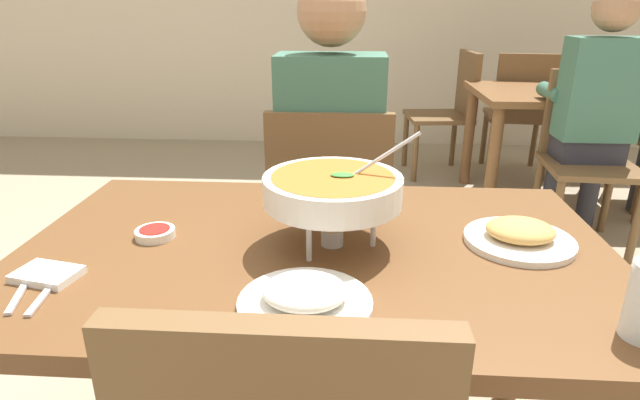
{
  "coord_description": "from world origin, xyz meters",
  "views": [
    {
      "loc": [
        0.08,
        -1.03,
        1.23
      ],
      "look_at": [
        0.0,
        0.15,
        0.77
      ],
      "focal_mm": 28.83,
      "sensor_mm": 36.0,
      "label": 1
    }
  ],
  "objects_px": {
    "rice_plate": "(306,297)",
    "chair_bg_corner": "(521,108)",
    "chair_bg_left": "(587,148)",
    "chair_diner_main": "(330,213)",
    "patron_bg_left": "(595,103)",
    "chair_bg_right": "(451,106)",
    "appetizer_plate": "(520,235)",
    "dining_table_far": "(556,111)",
    "curry_bowl": "(333,190)",
    "sauce_dish": "(155,233)",
    "dining_table_main": "(316,287)",
    "diner_main": "(331,148)"
  },
  "relations": [
    {
      "from": "rice_plate",
      "to": "chair_bg_corner",
      "type": "xyz_separation_m",
      "value": [
        1.28,
        3.0,
        -0.23
      ]
    },
    {
      "from": "chair_bg_left",
      "to": "chair_diner_main",
      "type": "bearing_deg",
      "value": -143.18
    },
    {
      "from": "rice_plate",
      "to": "patron_bg_left",
      "type": "distance_m",
      "value": 2.32
    },
    {
      "from": "rice_plate",
      "to": "chair_bg_right",
      "type": "relative_size",
      "value": 0.27
    },
    {
      "from": "appetizer_plate",
      "to": "dining_table_far",
      "type": "distance_m",
      "value": 2.35
    },
    {
      "from": "appetizer_plate",
      "to": "chair_bg_right",
      "type": "xyz_separation_m",
      "value": [
        0.34,
        2.75,
        -0.23
      ]
    },
    {
      "from": "curry_bowl",
      "to": "dining_table_far",
      "type": "bearing_deg",
      "value": 59.74
    },
    {
      "from": "appetizer_plate",
      "to": "chair_bg_corner",
      "type": "bearing_deg",
      "value": 73.05
    },
    {
      "from": "rice_plate",
      "to": "patron_bg_left",
      "type": "relative_size",
      "value": 0.18
    },
    {
      "from": "appetizer_plate",
      "to": "chair_bg_left",
      "type": "height_order",
      "value": "chair_bg_left"
    },
    {
      "from": "chair_bg_right",
      "to": "patron_bg_left",
      "type": "distance_m",
      "value": 1.24
    },
    {
      "from": "chair_diner_main",
      "to": "dining_table_far",
      "type": "bearing_deg",
      "value": 48.93
    },
    {
      "from": "rice_plate",
      "to": "appetizer_plate",
      "type": "relative_size",
      "value": 1.0
    },
    {
      "from": "curry_bowl",
      "to": "appetizer_plate",
      "type": "height_order",
      "value": "curry_bowl"
    },
    {
      "from": "chair_bg_corner",
      "to": "patron_bg_left",
      "type": "relative_size",
      "value": 0.69
    },
    {
      "from": "chair_diner_main",
      "to": "chair_bg_left",
      "type": "xyz_separation_m",
      "value": [
        1.31,
        0.98,
        0.0
      ]
    },
    {
      "from": "curry_bowl",
      "to": "patron_bg_left",
      "type": "distance_m",
      "value": 2.1
    },
    {
      "from": "appetizer_plate",
      "to": "chair_bg_corner",
      "type": "height_order",
      "value": "chair_bg_corner"
    },
    {
      "from": "chair_bg_left",
      "to": "patron_bg_left",
      "type": "height_order",
      "value": "patron_bg_left"
    },
    {
      "from": "chair_diner_main",
      "to": "dining_table_far",
      "type": "height_order",
      "value": "chair_diner_main"
    },
    {
      "from": "dining_table_far",
      "to": "chair_bg_left",
      "type": "distance_m",
      "value": 0.55
    },
    {
      "from": "sauce_dish",
      "to": "dining_table_far",
      "type": "relative_size",
      "value": 0.09
    },
    {
      "from": "rice_plate",
      "to": "chair_bg_corner",
      "type": "distance_m",
      "value": 3.27
    },
    {
      "from": "dining_table_main",
      "to": "curry_bowl",
      "type": "height_order",
      "value": "curry_bowl"
    },
    {
      "from": "rice_plate",
      "to": "chair_bg_left",
      "type": "xyz_separation_m",
      "value": [
        1.3,
        1.92,
        -0.23
      ]
    },
    {
      "from": "chair_diner_main",
      "to": "patron_bg_left",
      "type": "height_order",
      "value": "patron_bg_left"
    },
    {
      "from": "chair_bg_corner",
      "to": "rice_plate",
      "type": "bearing_deg",
      "value": -113.09
    },
    {
      "from": "chair_bg_left",
      "to": "patron_bg_left",
      "type": "relative_size",
      "value": 0.69
    },
    {
      "from": "sauce_dish",
      "to": "diner_main",
      "type": "bearing_deg",
      "value": 62.51
    },
    {
      "from": "dining_table_far",
      "to": "chair_diner_main",
      "type": "bearing_deg",
      "value": -131.07
    },
    {
      "from": "chair_bg_left",
      "to": "chair_bg_right",
      "type": "distance_m",
      "value": 1.23
    },
    {
      "from": "chair_bg_corner",
      "to": "dining_table_main",
      "type": "bearing_deg",
      "value": -114.96
    },
    {
      "from": "chair_diner_main",
      "to": "sauce_dish",
      "type": "height_order",
      "value": "chair_diner_main"
    },
    {
      "from": "dining_table_main",
      "to": "appetizer_plate",
      "type": "distance_m",
      "value": 0.47
    },
    {
      "from": "chair_bg_left",
      "to": "sauce_dish",
      "type": "bearing_deg",
      "value": -135.34
    },
    {
      "from": "diner_main",
      "to": "appetizer_plate",
      "type": "bearing_deg",
      "value": -56.65
    },
    {
      "from": "rice_plate",
      "to": "sauce_dish",
      "type": "height_order",
      "value": "rice_plate"
    },
    {
      "from": "sauce_dish",
      "to": "chair_bg_left",
      "type": "height_order",
      "value": "chair_bg_left"
    },
    {
      "from": "dining_table_main",
      "to": "rice_plate",
      "type": "xyz_separation_m",
      "value": [
        0.0,
        -0.25,
        0.13
      ]
    },
    {
      "from": "chair_diner_main",
      "to": "chair_bg_left",
      "type": "bearing_deg",
      "value": 36.82
    },
    {
      "from": "dining_table_main",
      "to": "rice_plate",
      "type": "height_order",
      "value": "rice_plate"
    },
    {
      "from": "dining_table_main",
      "to": "dining_table_far",
      "type": "bearing_deg",
      "value": 59.1
    },
    {
      "from": "chair_bg_right",
      "to": "chair_bg_corner",
      "type": "distance_m",
      "value": 0.49
    },
    {
      "from": "dining_table_far",
      "to": "chair_bg_right",
      "type": "distance_m",
      "value": 0.79
    },
    {
      "from": "chair_diner_main",
      "to": "curry_bowl",
      "type": "distance_m",
      "value": 0.77
    },
    {
      "from": "chair_bg_left",
      "to": "chair_bg_right",
      "type": "relative_size",
      "value": 1.0
    },
    {
      "from": "sauce_dish",
      "to": "chair_diner_main",
      "type": "bearing_deg",
      "value": 61.38
    },
    {
      "from": "sauce_dish",
      "to": "dining_table_far",
      "type": "distance_m",
      "value": 2.78
    },
    {
      "from": "dining_table_far",
      "to": "chair_bg_corner",
      "type": "xyz_separation_m",
      "value": [
        -0.05,
        0.53,
        -0.09
      ]
    },
    {
      "from": "dining_table_main",
      "to": "chair_bg_corner",
      "type": "xyz_separation_m",
      "value": [
        1.28,
        2.75,
        -0.11
      ]
    }
  ]
}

